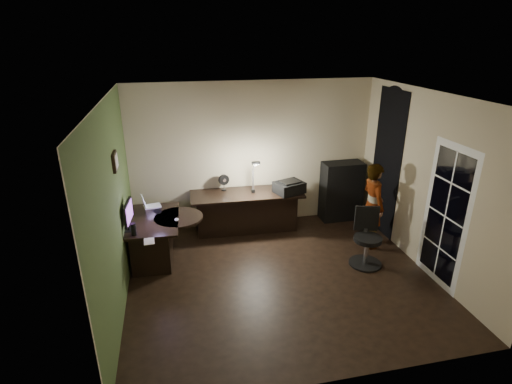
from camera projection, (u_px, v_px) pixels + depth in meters
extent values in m
cube|color=black|center=(280.00, 277.00, 6.06)|extent=(4.50, 4.00, 0.01)
cube|color=silver|center=(285.00, 96.00, 5.06)|extent=(4.50, 4.00, 0.01)
cube|color=#BFB08D|center=(253.00, 155.00, 7.38)|extent=(4.50, 0.01, 2.70)
cube|color=#BFB08D|center=(341.00, 274.00, 3.74)|extent=(4.50, 0.01, 2.70)
cube|color=#BFB08D|center=(113.00, 209.00, 5.12)|extent=(0.01, 4.00, 2.70)
cube|color=#BFB08D|center=(427.00, 183.00, 6.01)|extent=(0.01, 4.00, 2.70)
cube|color=#455C2D|center=(114.00, 209.00, 5.12)|extent=(0.00, 4.00, 2.70)
cube|color=black|center=(386.00, 164.00, 7.07)|extent=(0.01, 0.90, 2.60)
cube|color=white|center=(445.00, 216.00, 5.61)|extent=(0.02, 0.92, 2.10)
cube|color=black|center=(115.00, 161.00, 5.35)|extent=(0.04, 0.30, 0.25)
cube|color=black|center=(156.00, 239.00, 6.43)|extent=(0.83, 1.29, 0.73)
cube|color=black|center=(247.00, 212.00, 7.36)|extent=(2.05, 0.77, 0.76)
cube|color=black|center=(341.00, 191.00, 7.80)|extent=(0.78, 0.40, 1.16)
cube|color=silver|center=(153.00, 210.00, 6.52)|extent=(0.27, 0.24, 0.10)
cube|color=silver|center=(152.00, 201.00, 6.47)|extent=(0.33, 0.32, 0.19)
cube|color=black|center=(128.00, 220.00, 5.89)|extent=(0.15, 0.50, 0.33)
ellipsoid|color=silver|center=(177.00, 219.00, 6.25)|extent=(0.07, 0.10, 0.04)
cube|color=black|center=(162.00, 227.00, 6.03)|extent=(0.12, 0.16, 0.01)
cube|color=black|center=(153.00, 233.00, 5.86)|extent=(0.02, 0.15, 0.01)
cylinder|color=black|center=(134.00, 230.00, 5.76)|extent=(0.08, 0.08, 0.20)
cube|color=silver|center=(149.00, 241.00, 5.63)|extent=(0.15, 0.21, 0.01)
cube|color=black|center=(224.00, 182.00, 7.28)|extent=(0.22, 0.16, 0.30)
cube|color=navy|center=(285.00, 184.00, 7.51)|extent=(0.22, 0.16, 0.10)
cube|color=black|center=(289.00, 187.00, 7.19)|extent=(0.60, 0.53, 0.22)
cube|color=black|center=(253.00, 174.00, 7.10)|extent=(0.28, 0.36, 0.70)
cube|color=black|center=(368.00, 239.00, 6.24)|extent=(0.63, 0.63, 0.92)
imported|color=#D8A88C|center=(373.00, 206.00, 6.73)|extent=(0.38, 0.55, 1.49)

